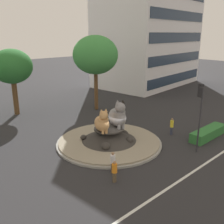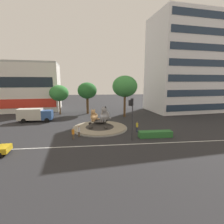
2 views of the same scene
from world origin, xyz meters
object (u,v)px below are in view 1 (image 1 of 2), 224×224
cat_statue_grey (118,116)px  pedestrian_yellow_shirt (172,126)px  traffic_light_mast (200,104)px  broadleaf_tree_behind_island (95,55)px  office_tower (150,17)px  third_tree_left (12,67)px  cat_statue_calico (102,123)px  pedestrian_orange_shirt (114,171)px  pedestrian_white_shirt (113,162)px

cat_statue_grey → pedestrian_yellow_shirt: bearing=83.9°
cat_statue_grey → traffic_light_mast: bearing=47.4°
traffic_light_mast → pedestrian_yellow_shirt: 5.32m
cat_statue_grey → broadleaf_tree_behind_island: size_ratio=0.29×
broadleaf_tree_behind_island → traffic_light_mast: bearing=-97.2°
traffic_light_mast → office_tower: 31.84m
third_tree_left → cat_statue_calico: bearing=-83.8°
broadleaf_tree_behind_island → third_tree_left: size_ratio=1.19×
pedestrian_orange_shirt → pedestrian_white_shirt: (0.73, 0.96, 0.04)m
office_tower → pedestrian_orange_shirt: 37.81m
third_tree_left → pedestrian_yellow_shirt: 19.70m
broadleaf_tree_behind_island → pedestrian_yellow_shirt: 13.51m
pedestrian_white_shirt → office_tower: bearing=52.8°
cat_statue_grey → third_tree_left: size_ratio=0.34×
pedestrian_orange_shirt → pedestrian_yellow_shirt: bearing=36.4°
cat_statue_grey → broadleaf_tree_behind_island: broadleaf_tree_behind_island is taller
cat_statue_grey → pedestrian_white_shirt: (-4.17, -3.84, -1.62)m
broadleaf_tree_behind_island → third_tree_left: broadleaf_tree_behind_island is taller
third_tree_left → pedestrian_yellow_shirt: size_ratio=4.68×
cat_statue_grey → traffic_light_mast: traffic_light_mast is taller
third_tree_left → pedestrian_white_shirt: third_tree_left is taller
cat_statue_calico → cat_statue_grey: size_ratio=0.80×
pedestrian_orange_shirt → cat_statue_calico: bearing=80.8°
traffic_light_mast → pedestrian_yellow_shirt: traffic_light_mast is taller
cat_statue_grey → third_tree_left: 15.40m
cat_statue_grey → pedestrian_orange_shirt: bearing=-26.2°
traffic_light_mast → pedestrian_white_shirt: 8.48m
traffic_light_mast → pedestrian_orange_shirt: (-8.16, 1.31, -3.45)m
broadleaf_tree_behind_island → pedestrian_orange_shirt: 18.71m
traffic_light_mast → pedestrian_white_shirt: (-7.43, 2.28, -3.41)m
cat_statue_calico → office_tower: 32.39m
traffic_light_mast → cat_statue_calico: bearing=29.2°
cat_statue_grey → traffic_light_mast: (3.25, -6.12, 1.80)m
broadleaf_tree_behind_island → pedestrian_yellow_shirt: size_ratio=5.57×
cat_statue_calico → broadleaf_tree_behind_island: (7.13, 9.61, 4.77)m
traffic_light_mast → pedestrian_yellow_shirt: size_ratio=3.44×
broadleaf_tree_behind_island → pedestrian_white_shirt: size_ratio=5.83×
traffic_light_mast → third_tree_left: (-6.72, 20.74, 1.61)m
office_tower → pedestrian_yellow_shirt: bearing=-141.5°
cat_statue_grey → pedestrian_orange_shirt: cat_statue_grey is taller
traffic_light_mast → office_tower: size_ratio=0.23×
cat_statue_calico → cat_statue_grey: 1.89m
cat_statue_grey → pedestrian_yellow_shirt: cat_statue_grey is taller
cat_statue_calico → pedestrian_orange_shirt: (-3.03, -4.80, -1.47)m
pedestrian_white_shirt → third_tree_left: bearing=104.6°
cat_statue_calico → cat_statue_grey: cat_statue_grey is taller
cat_statue_calico → cat_statue_grey: bearing=109.8°
traffic_light_mast → pedestrian_yellow_shirt: bearing=-37.1°
office_tower → third_tree_left: 28.31m
third_tree_left → pedestrian_orange_shirt: size_ratio=5.09×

